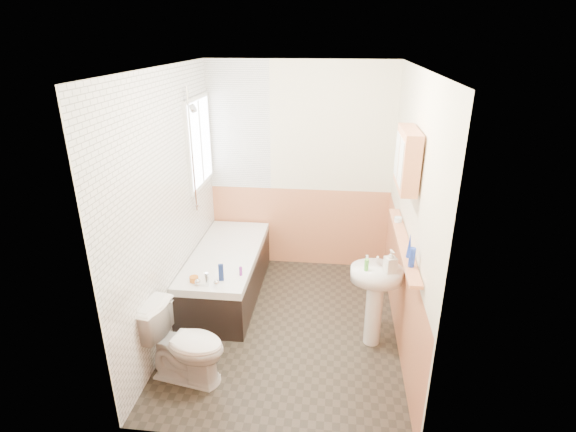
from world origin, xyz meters
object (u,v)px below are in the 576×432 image
(bathtub, at_px, (227,272))
(pine_shelf, at_px, (403,242))
(sink, at_px, (375,290))
(toilet, at_px, (185,344))
(medicine_cabinet, at_px, (407,159))

(bathtub, height_order, pine_shelf, pine_shelf)
(sink, relative_size, pine_shelf, 0.60)
(bathtub, distance_m, pine_shelf, 2.06)
(toilet, height_order, sink, sink)
(pine_shelf, xyz_separation_m, medicine_cabinet, (-0.03, 0.07, 0.72))
(bathtub, bearing_deg, toilet, -91.28)
(pine_shelf, height_order, medicine_cabinet, medicine_cabinet)
(sink, height_order, pine_shelf, pine_shelf)
(bathtub, relative_size, pine_shelf, 1.09)
(sink, distance_m, medicine_cabinet, 1.24)
(toilet, xyz_separation_m, sink, (1.60, 0.66, 0.23))
(bathtub, height_order, toilet, toilet)
(medicine_cabinet, bearing_deg, sink, -164.76)
(bathtub, distance_m, toilet, 1.34)
(toilet, distance_m, sink, 1.75)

